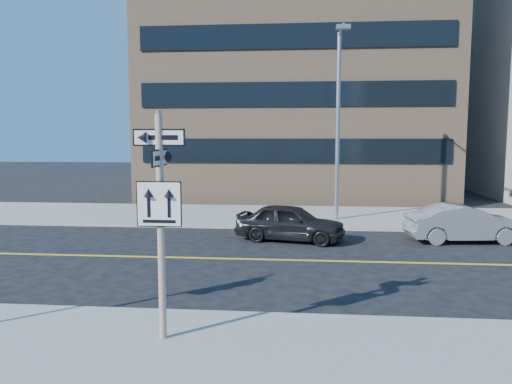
# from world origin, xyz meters

# --- Properties ---
(ground) EXTENTS (120.00, 120.00, 0.00)m
(ground) POSITION_xyz_m (0.00, 0.00, 0.00)
(ground) COLOR black
(ground) RESTS_ON ground
(sign_pole) EXTENTS (0.92, 0.92, 4.06)m
(sign_pole) POSITION_xyz_m (0.00, -2.51, 2.44)
(sign_pole) COLOR silver
(sign_pole) RESTS_ON near_sidewalk
(parked_car_a) EXTENTS (2.40, 4.18, 1.34)m
(parked_car_a) POSITION_xyz_m (2.07, 6.90, 0.67)
(parked_car_a) COLOR black
(parked_car_a) RESTS_ON ground
(parked_car_b) EXTENTS (1.82, 4.18, 1.34)m
(parked_car_b) POSITION_xyz_m (8.30, 7.25, 0.67)
(parked_car_b) COLOR gray
(parked_car_b) RESTS_ON ground
(streetlight_a) EXTENTS (0.55, 2.25, 8.00)m
(streetlight_a) POSITION_xyz_m (4.00, 10.76, 4.76)
(streetlight_a) COLOR gray
(streetlight_a) RESTS_ON far_sidewalk
(building_brick) EXTENTS (18.00, 18.00, 18.00)m
(building_brick) POSITION_xyz_m (2.00, 25.00, 9.00)
(building_brick) COLOR tan
(building_brick) RESTS_ON ground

